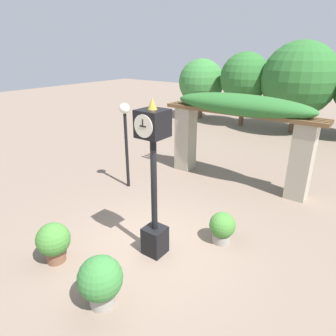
{
  "coord_description": "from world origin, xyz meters",
  "views": [
    {
      "loc": [
        3.88,
        -4.54,
        4.4
      ],
      "look_at": [
        0.25,
        0.38,
        1.94
      ],
      "focal_mm": 32.0,
      "sensor_mm": 36.0,
      "label": 1
    }
  ],
  "objects_px": {
    "pedestal_clock": "(154,180)",
    "lamp_post": "(125,126)",
    "potted_plant_near_left": "(54,241)",
    "potted_plant_far_left": "(222,227)",
    "potted_plant_near_right": "(100,280)"
  },
  "relations": [
    {
      "from": "pedestal_clock",
      "to": "potted_plant_far_left",
      "type": "relative_size",
      "value": 4.55
    },
    {
      "from": "potted_plant_near_right",
      "to": "lamp_post",
      "type": "bearing_deg",
      "value": 128.09
    },
    {
      "from": "potted_plant_near_left",
      "to": "potted_plant_far_left",
      "type": "relative_size",
      "value": 1.19
    },
    {
      "from": "potted_plant_far_left",
      "to": "lamp_post",
      "type": "bearing_deg",
      "value": 166.5
    },
    {
      "from": "pedestal_clock",
      "to": "lamp_post",
      "type": "distance_m",
      "value": 3.74
    },
    {
      "from": "potted_plant_near_left",
      "to": "potted_plant_near_right",
      "type": "distance_m",
      "value": 1.76
    },
    {
      "from": "potted_plant_near_right",
      "to": "potted_plant_far_left",
      "type": "bearing_deg",
      "value": 73.88
    },
    {
      "from": "potted_plant_near_right",
      "to": "lamp_post",
      "type": "height_order",
      "value": "lamp_post"
    },
    {
      "from": "pedestal_clock",
      "to": "lamp_post",
      "type": "bearing_deg",
      "value": 142.89
    },
    {
      "from": "potted_plant_near_left",
      "to": "potted_plant_far_left",
      "type": "xyz_separation_m",
      "value": [
        2.62,
        2.82,
        -0.11
      ]
    },
    {
      "from": "potted_plant_near_left",
      "to": "potted_plant_near_right",
      "type": "height_order",
      "value": "potted_plant_near_right"
    },
    {
      "from": "pedestal_clock",
      "to": "lamp_post",
      "type": "xyz_separation_m",
      "value": [
        -2.98,
        2.25,
        0.27
      ]
    },
    {
      "from": "potted_plant_near_left",
      "to": "lamp_post",
      "type": "height_order",
      "value": "lamp_post"
    },
    {
      "from": "potted_plant_near_left",
      "to": "potted_plant_far_left",
      "type": "bearing_deg",
      "value": 47.13
    },
    {
      "from": "pedestal_clock",
      "to": "potted_plant_near_left",
      "type": "bearing_deg",
      "value": -135.87
    }
  ]
}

